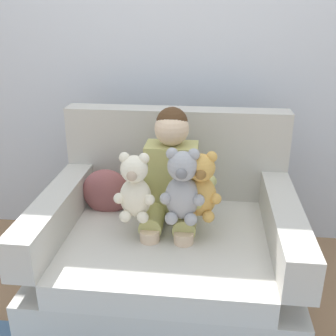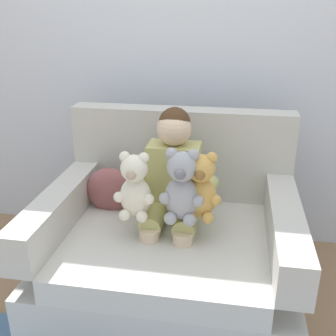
# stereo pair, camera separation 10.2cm
# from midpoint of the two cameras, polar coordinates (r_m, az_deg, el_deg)

# --- Properties ---
(ground_plane) EXTENTS (8.00, 8.00, 0.00)m
(ground_plane) POSITION_cam_midpoint_polar(r_m,az_deg,el_deg) (2.27, -1.31, -18.01)
(ground_plane) COLOR #936D4C
(back_wall) EXTENTS (6.00, 0.10, 2.60)m
(back_wall) POSITION_cam_midpoint_polar(r_m,az_deg,el_deg) (2.53, 0.88, 18.30)
(back_wall) COLOR silver
(back_wall) RESTS_ON ground
(armchair) EXTENTS (1.23, 0.99, 0.94)m
(armchair) POSITION_cam_midpoint_polar(r_m,az_deg,el_deg) (2.14, -1.22, -11.20)
(armchair) COLOR #BCB7AD
(armchair) RESTS_ON ground
(seated_child) EXTENTS (0.45, 0.39, 0.82)m
(seated_child) POSITION_cam_midpoint_polar(r_m,az_deg,el_deg) (2.00, -1.02, -2.25)
(seated_child) COLOR tan
(seated_child) RESTS_ON armchair
(plush_grey) EXTENTS (0.21, 0.17, 0.35)m
(plush_grey) POSITION_cam_midpoint_polar(r_m,az_deg,el_deg) (1.82, 0.43, -2.76)
(plush_grey) COLOR #9E9EA3
(plush_grey) RESTS_ON armchair
(plush_honey) EXTENTS (0.19, 0.16, 0.33)m
(plush_honey) POSITION_cam_midpoint_polar(r_m,az_deg,el_deg) (1.85, 3.05, -2.71)
(plush_honey) COLOR gold
(plush_honey) RESTS_ON armchair
(plush_cream) EXTENTS (0.19, 0.16, 0.32)m
(plush_cream) POSITION_cam_midpoint_polar(r_m,az_deg,el_deg) (1.86, -6.24, -2.87)
(plush_cream) COLOR silver
(plush_cream) RESTS_ON armchair
(throw_pillow) EXTENTS (0.26, 0.13, 0.26)m
(throw_pillow) POSITION_cam_midpoint_polar(r_m,az_deg,el_deg) (2.21, -9.96, -3.37)
(throw_pillow) COLOR #8C4C4C
(throw_pillow) RESTS_ON armchair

